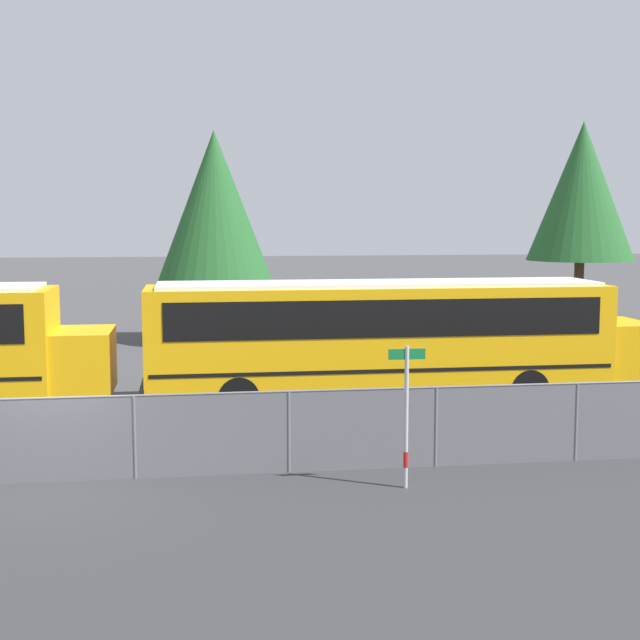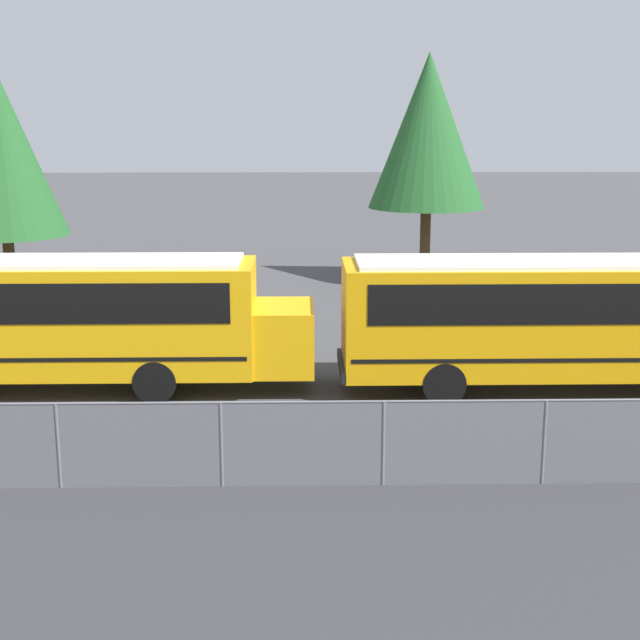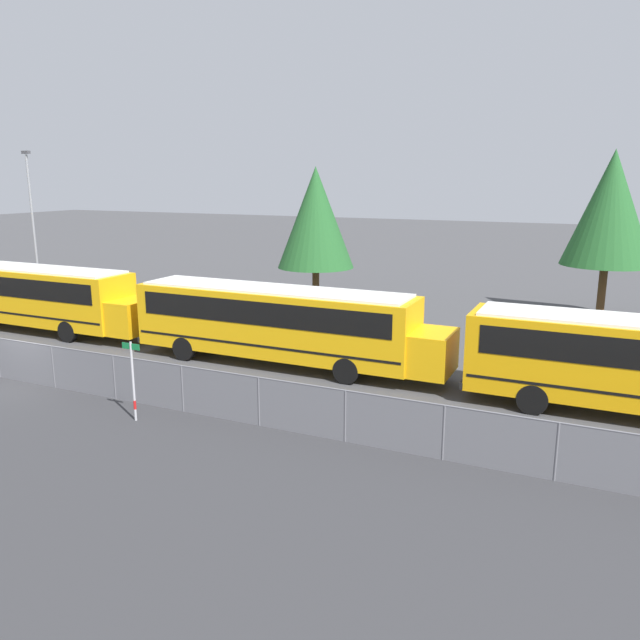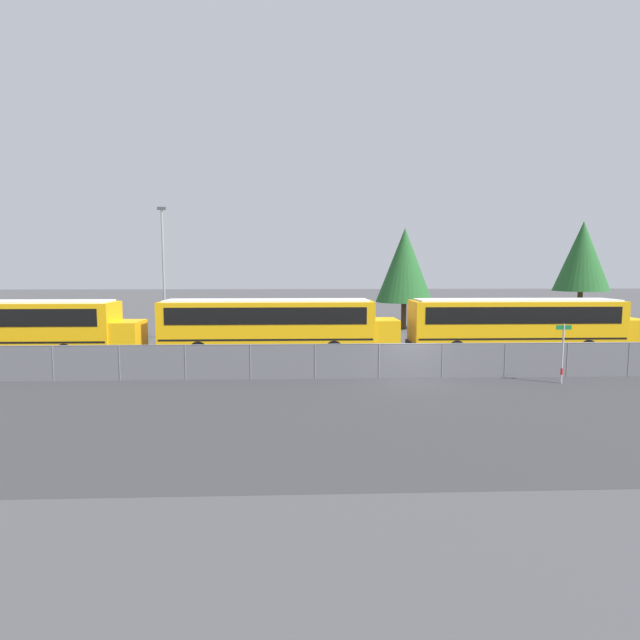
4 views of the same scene
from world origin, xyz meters
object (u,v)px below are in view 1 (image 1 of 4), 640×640
object	(u,v)px
tree_0	(215,209)
tree_1	(582,192)
school_bus_4	(389,331)
street_sign	(406,413)

from	to	relation	value
tree_0	tree_1	bearing A→B (deg)	7.91
school_bus_4	tree_1	size ratio (longest dim) A/B	1.50
tree_1	street_sign	bearing A→B (deg)	-120.97
tree_0	school_bus_4	bearing A→B (deg)	-71.46
street_sign	tree_0	bearing A→B (deg)	98.24
street_sign	tree_0	size ratio (longest dim) A/B	0.32
tree_0	tree_1	size ratio (longest dim) A/B	0.91
tree_1	school_bus_4	bearing A→B (deg)	-128.93
school_bus_4	tree_0	xyz separation A→B (m)	(-4.34, 12.93, 3.42)
school_bus_4	tree_0	distance (m)	14.06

